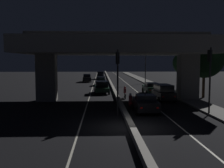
{
  "coord_description": "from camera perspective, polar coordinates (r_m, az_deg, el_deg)",
  "views": [
    {
      "loc": [
        -1.96,
        -16.98,
        4.36
      ],
      "look_at": [
        -0.23,
        23.19,
        0.97
      ],
      "focal_mm": 42.0,
      "sensor_mm": 36.0,
      "label": 1
    }
  ],
  "objects": [
    {
      "name": "ground_plane",
      "position": [
        17.65,
        4.05,
        -9.51
      ],
      "size": [
        200.0,
        200.0,
        0.0
      ],
      "primitive_type": "plane",
      "color": "black"
    },
    {
      "name": "lane_line_left_inner",
      "position": [
        52.19,
        -4.01,
        0.02
      ],
      "size": [
        0.12,
        126.0,
        0.0
      ],
      "primitive_type": "cube",
      "color": "beige",
      "rests_on": "ground_plane"
    },
    {
      "name": "lane_line_right_inner",
      "position": [
        52.44,
        3.38,
        0.04
      ],
      "size": [
        0.12,
        126.0,
        0.0
      ],
      "primitive_type": "cube",
      "color": "beige",
      "rests_on": "ground_plane"
    },
    {
      "name": "median_divider",
      "position": [
        52.19,
        -0.31,
        0.24
      ],
      "size": [
        0.41,
        126.0,
        0.38
      ],
      "primitive_type": "cube",
      "color": "gray",
      "rests_on": "ground_plane"
    },
    {
      "name": "sidewalk_right",
      "position": [
        46.28,
        10.0,
        -0.56
      ],
      "size": [
        2.36,
        126.0,
        0.16
      ],
      "primitive_type": "cube",
      "color": "slate",
      "rests_on": "ground_plane"
    },
    {
      "name": "elevated_overpass",
      "position": [
        29.58,
        1.35,
        7.55
      ],
      "size": [
        20.92,
        11.93,
        7.75
      ],
      "color": "gray",
      "rests_on": "ground_plane"
    },
    {
      "name": "traffic_light_left_of_median",
      "position": [
        21.08,
        1.23,
        2.85
      ],
      "size": [
        0.3,
        0.49,
        5.35
      ],
      "color": "black",
      "rests_on": "ground_plane"
    },
    {
      "name": "traffic_light_right_of_median",
      "position": [
        22.84,
        20.51,
        3.01
      ],
      "size": [
        0.3,
        0.49,
        5.54
      ],
      "color": "black",
      "rests_on": "ground_plane"
    },
    {
      "name": "street_lamp",
      "position": [
        53.83,
        6.91,
        4.9
      ],
      "size": [
        2.46,
        0.32,
        7.46
      ],
      "color": "#2D2D30",
      "rests_on": "ground_plane"
    },
    {
      "name": "car_black_lead",
      "position": [
        23.09,
        7.2,
        -4.12
      ],
      "size": [
        2.02,
        4.48,
        1.53
      ],
      "rotation": [
        0.0,
        0.0,
        1.57
      ],
      "color": "black",
      "rests_on": "ground_plane"
    },
    {
      "name": "car_black_second",
      "position": [
        29.94,
        11.16,
        -1.76
      ],
      "size": [
        2.08,
        4.13,
        1.85
      ],
      "rotation": [
        0.0,
        0.0,
        1.61
      ],
      "color": "black",
      "rests_on": "ground_plane"
    },
    {
      "name": "car_dark_green_third",
      "position": [
        36.41,
        8.55,
        -0.86
      ],
      "size": [
        2.08,
        4.37,
        1.53
      ],
      "rotation": [
        0.0,
        0.0,
        1.6
      ],
      "color": "black",
      "rests_on": "ground_plane"
    },
    {
      "name": "car_dark_green_lead_oncoming",
      "position": [
        36.5,
        -2.26,
        -0.65
      ],
      "size": [
        2.2,
        4.65,
        1.7
      ],
      "rotation": [
        0.0,
        0.0,
        -1.53
      ],
      "color": "black",
      "rests_on": "ground_plane"
    },
    {
      "name": "car_dark_blue_second_oncoming",
      "position": [
        49.02,
        -2.37,
        0.68
      ],
      "size": [
        1.96,
        4.49,
        1.58
      ],
      "rotation": [
        0.0,
        0.0,
        -1.6
      ],
      "color": "#141938",
      "rests_on": "ground_plane"
    },
    {
      "name": "car_black_third_oncoming",
      "position": [
        57.67,
        -5.45,
        1.36
      ],
      "size": [
        2.01,
        4.71,
        1.71
      ],
      "rotation": [
        0.0,
        0.0,
        -1.53
      ],
      "color": "black",
      "rests_on": "ground_plane"
    },
    {
      "name": "car_grey_fourth_oncoming",
      "position": [
        67.26,
        -2.45,
        1.97
      ],
      "size": [
        2.12,
        4.33,
        1.95
      ],
      "rotation": [
        0.0,
        0.0,
        -1.61
      ],
      "color": "#515459",
      "rests_on": "ground_plane"
    },
    {
      "name": "motorcycle_red_filtering_near",
      "position": [
        24.57,
        4.02,
        -3.93
      ],
      "size": [
        0.32,
        1.83,
        1.48
      ],
      "rotation": [
        0.0,
        0.0,
        1.58
      ],
      "color": "black",
      "rests_on": "ground_plane"
    },
    {
      "name": "motorcycle_white_filtering_mid",
      "position": [
        31.26,
        2.82,
        -2.04
      ],
      "size": [
        0.33,
        1.69,
        1.47
      ],
      "rotation": [
        0.0,
        0.0,
        1.54
      ],
      "color": "black",
      "rests_on": "ground_plane"
    },
    {
      "name": "pedestrian_on_sidewalk",
      "position": [
        32.08,
        16.1,
        -1.35
      ],
      "size": [
        0.3,
        0.3,
        1.68
      ],
      "color": "black",
      "rests_on": "sidewalk_right"
    },
    {
      "name": "roadside_tree_kerbside_near",
      "position": [
        33.89,
        19.45,
        5.27
      ],
      "size": [
        4.8,
        4.8,
        7.2
      ],
      "color": "#38281C",
      "rests_on": "ground_plane"
    },
    {
      "name": "roadside_tree_kerbside_mid",
      "position": [
        42.81,
        15.56,
        4.44
      ],
      "size": [
        3.74,
        3.74,
        6.1
      ],
      "color": "#2D2116",
      "rests_on": "ground_plane"
    }
  ]
}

